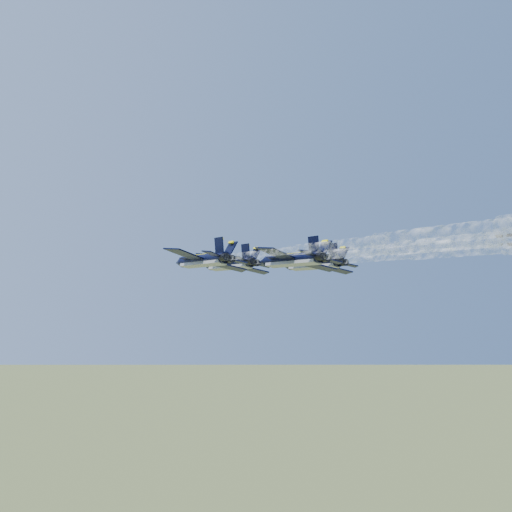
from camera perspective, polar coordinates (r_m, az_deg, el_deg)
jet_lead at (r=122.75m, az=-2.14°, el=-0.64°), size 13.63×17.78×4.74m
jet_left at (r=109.33m, az=-4.33°, el=-0.34°), size 13.63×17.78×4.74m
jet_right at (r=121.46m, az=4.56°, el=-0.61°), size 13.63×17.78×4.74m
jet_slot at (r=107.13m, az=2.87°, el=-0.29°), size 13.63×17.78×4.74m
smoke_trail_lead at (r=83.14m, az=15.39°, el=0.62°), size 4.94×65.26×2.66m
smoke_trail_left at (r=69.03m, az=15.47°, el=1.35°), size 4.94×65.26×2.66m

